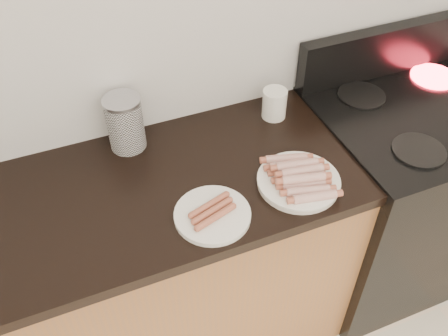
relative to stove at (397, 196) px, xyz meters
name	(u,v)px	position (x,y,z in m)	size (l,w,h in m)	color
wall_back	(193,12)	(-0.78, 0.32, 0.84)	(4.00, 0.04, 2.60)	silver
cabinet_base	(47,314)	(-1.48, 0.01, -0.03)	(2.20, 0.59, 0.86)	brown
counter_slab	(10,234)	(-1.48, 0.01, 0.42)	(2.20, 0.62, 0.04)	black
stove	(397,196)	(0.00, 0.00, 0.00)	(0.76, 0.65, 0.91)	black
stove_panel	(386,50)	(0.00, 0.28, 0.55)	(0.76, 0.06, 0.20)	black
burner_near_left	(419,150)	(-0.17, -0.17, 0.46)	(0.18, 0.18, 0.01)	black
burner_far_left	(362,95)	(-0.17, 0.17, 0.46)	(0.18, 0.18, 0.01)	black
burner_far_right	(434,77)	(0.17, 0.17, 0.46)	(0.18, 0.18, 0.01)	#FF1E2D
main_plate	(298,182)	(-0.61, -0.14, 0.45)	(0.26, 0.26, 0.02)	silver
side_plate	(212,215)	(-0.91, -0.17, 0.45)	(0.23, 0.23, 0.02)	white
hotdog_pile	(299,175)	(-0.61, -0.14, 0.48)	(0.14, 0.24, 0.05)	maroon
plain_sausages	(212,211)	(-0.91, -0.17, 0.47)	(0.13, 0.11, 0.02)	tan
canister	(125,123)	(-1.06, 0.25, 0.54)	(0.13, 0.13, 0.19)	white
mug	(274,104)	(-0.53, 0.20, 0.50)	(0.09, 0.09, 0.11)	white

